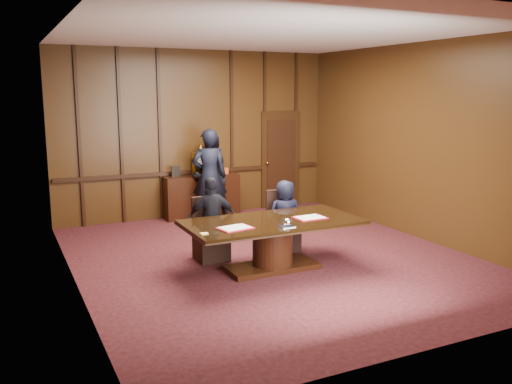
% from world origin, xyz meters
% --- Properties ---
extents(room, '(7.00, 7.04, 3.50)m').
position_xyz_m(room, '(0.07, 0.14, 1.72)').
color(room, black).
rests_on(room, ground).
extents(sideboard, '(1.60, 0.45, 1.54)m').
position_xyz_m(sideboard, '(0.00, 3.26, 0.49)').
color(sideboard, black).
rests_on(sideboard, ground).
extents(conference_table, '(2.62, 1.32, 0.76)m').
position_xyz_m(conference_table, '(-0.25, -0.50, 0.51)').
color(conference_table, black).
rests_on(conference_table, ground).
extents(folder_left, '(0.51, 0.41, 0.02)m').
position_xyz_m(folder_left, '(-0.95, -0.71, 0.77)').
color(folder_left, '#AC0F20').
rests_on(folder_left, conference_table).
extents(folder_right, '(0.47, 0.34, 0.02)m').
position_xyz_m(folder_right, '(0.32, -0.62, 0.77)').
color(folder_right, '#AC0F20').
rests_on(folder_right, conference_table).
extents(inkstand, '(0.20, 0.14, 0.12)m').
position_xyz_m(inkstand, '(-0.25, -0.95, 0.81)').
color(inkstand, white).
rests_on(inkstand, conference_table).
extents(notepad, '(0.10, 0.07, 0.01)m').
position_xyz_m(notepad, '(-1.44, -0.80, 0.77)').
color(notepad, '#F5EA78').
rests_on(notepad, conference_table).
extents(chair_left, '(0.48, 0.48, 0.99)m').
position_xyz_m(chair_left, '(-0.90, 0.38, 0.29)').
color(chair_left, black).
rests_on(chair_left, ground).
extents(chair_right, '(0.56, 0.56, 0.99)m').
position_xyz_m(chair_right, '(0.40, 0.38, 0.29)').
color(chair_right, black).
rests_on(chair_right, ground).
extents(signatory_left, '(0.83, 0.46, 1.34)m').
position_xyz_m(signatory_left, '(-0.90, 0.30, 0.67)').
color(signatory_left, black).
rests_on(signatory_left, ground).
extents(signatory_right, '(0.64, 0.47, 1.20)m').
position_xyz_m(signatory_right, '(0.40, 0.30, 0.60)').
color(signatory_right, black).
rests_on(signatory_right, ground).
extents(witness_left, '(0.81, 0.65, 1.91)m').
position_xyz_m(witness_left, '(-0.03, 2.68, 0.96)').
color(witness_left, black).
rests_on(witness_left, ground).
extents(witness_right, '(1.00, 0.87, 1.75)m').
position_xyz_m(witness_right, '(0.12, 3.07, 0.88)').
color(witness_right, black).
rests_on(witness_right, ground).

